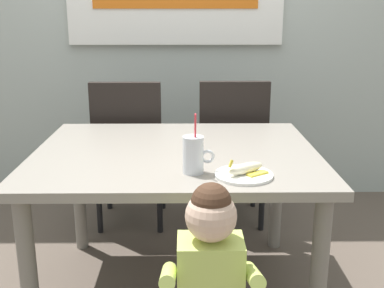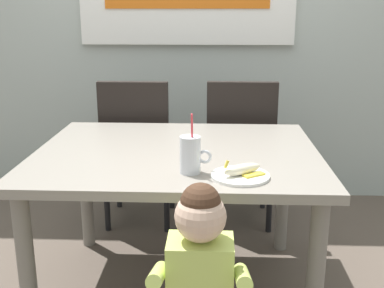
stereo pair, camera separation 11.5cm
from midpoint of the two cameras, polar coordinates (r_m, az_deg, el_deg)
The scene contains 7 objects.
dining_table at distance 2.25m, azimuth -0.32°, elevation -2.98°, with size 1.31×1.07×0.74m.
dining_chair_left at distance 3.03m, azimuth -5.46°, elevation -0.11°, with size 0.44×0.44×0.96m.
dining_chair_right at distance 3.03m, azimuth 6.82°, elevation -0.13°, with size 0.44×0.45×0.96m.
toddler_standing at distance 1.65m, azimuth 3.04°, elevation -15.00°, with size 0.33×0.24×0.84m.
milk_cup at distance 1.89m, azimuth 1.56°, elevation -1.55°, with size 0.13×0.08×0.25m.
snack_plate at distance 1.88m, azimuth 7.54°, elevation -3.82°, with size 0.23×0.23×0.01m, color white.
peeled_banana at distance 1.87m, azimuth 7.84°, elevation -3.07°, with size 0.17×0.15×0.07m.
Camera 2 is at (0.17, -2.12, 1.37)m, focal length 44.58 mm.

